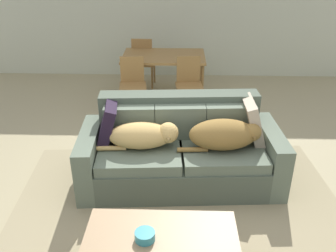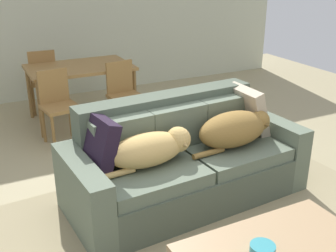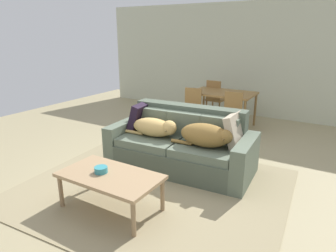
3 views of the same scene
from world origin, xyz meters
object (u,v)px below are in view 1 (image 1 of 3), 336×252
object	(u,v)px
couch	(180,151)
dining_table	(164,59)
dog_on_right_cushion	(225,135)
bowl_on_coffee_table	(145,236)
throw_pillow_by_right_arm	(253,120)
dog_on_left_cushion	(145,135)
throw_pillow_by_left_arm	(107,123)
dining_chair_near_left	(133,83)
dining_chair_near_right	(189,82)
coffee_table	(161,243)
dining_chair_far_left	(143,60)

from	to	relation	value
couch	dining_table	bearing A→B (deg)	93.03
dog_on_right_cushion	bowl_on_coffee_table	world-z (taller)	dog_on_right_cushion
dog_on_right_cushion	throw_pillow_by_right_arm	world-z (taller)	throw_pillow_by_right_arm
dining_table	dog_on_left_cushion	bearing A→B (deg)	-92.19
dog_on_right_cushion	dining_table	bearing A→B (deg)	102.71
dog_on_right_cushion	dog_on_left_cushion	bearing A→B (deg)	176.78
dining_table	throw_pillow_by_left_arm	bearing A→B (deg)	-102.20
couch	dining_chair_near_left	distance (m)	1.90
dog_on_left_cushion	throw_pillow_by_left_arm	bearing A→B (deg)	156.50
dining_table	dining_chair_near_right	world-z (taller)	dining_chair_near_right
bowl_on_coffee_table	couch	bearing A→B (deg)	79.82
throw_pillow_by_right_arm	coffee_table	bearing A→B (deg)	-120.97
dining_chair_near_right	coffee_table	bearing A→B (deg)	-100.74
bowl_on_coffee_table	dog_on_right_cushion	bearing A→B (deg)	61.30
dog_on_right_cushion	coffee_table	world-z (taller)	dog_on_right_cushion
throw_pillow_by_right_arm	dining_chair_far_left	size ratio (longest dim) A/B	0.51
dog_on_left_cushion	dining_table	xyz separation A→B (m)	(0.10, 2.52, 0.07)
coffee_table	dining_table	size ratio (longest dim) A/B	0.87
couch	throw_pillow_by_left_arm	distance (m)	0.86
throw_pillow_by_left_arm	dining_chair_near_right	bearing A→B (deg)	63.11
coffee_table	dining_chair_near_right	bearing A→B (deg)	85.22
throw_pillow_by_left_arm	dining_table	size ratio (longest dim) A/B	0.34
couch	dog_on_right_cushion	size ratio (longest dim) A/B	2.55
couch	throw_pillow_by_left_arm	size ratio (longest dim) A/B	4.85
throw_pillow_by_right_arm	dining_chair_far_left	xyz separation A→B (m)	(-1.46, 2.81, -0.18)
dining_chair_near_right	couch	bearing A→B (deg)	-100.02
dog_on_right_cushion	dining_table	world-z (taller)	dog_on_right_cushion
dining_chair_near_right	bowl_on_coffee_table	bearing A→B (deg)	-102.76
throw_pillow_by_left_arm	bowl_on_coffee_table	size ratio (longest dim) A/B	2.99
throw_pillow_by_right_arm	dining_chair_near_right	size ratio (longest dim) A/B	0.54
dog_on_right_cushion	coffee_table	size ratio (longest dim) A/B	0.74
throw_pillow_by_left_arm	dining_chair_near_left	xyz separation A→B (m)	(0.06, 1.75, -0.18)
coffee_table	dining_chair_near_left	xyz separation A→B (m)	(-0.58, 3.19, 0.10)
throw_pillow_by_left_arm	bowl_on_coffee_table	distance (m)	1.57
dog_on_left_cushion	dining_chair_far_left	distance (m)	3.07
bowl_on_coffee_table	dining_table	distance (m)	3.84
throw_pillow_by_left_arm	coffee_table	xyz separation A→B (m)	(0.65, -1.45, -0.28)
dining_chair_near_right	dog_on_left_cushion	bearing A→B (deg)	-110.36
couch	dog_on_left_cushion	size ratio (longest dim) A/B	2.60
throw_pillow_by_left_arm	dining_chair_far_left	size ratio (longest dim) A/B	0.50
dog_on_right_cushion	dining_chair_far_left	distance (m)	3.26
dog_on_right_cushion	dining_chair_near_right	bearing A→B (deg)	95.88
coffee_table	dining_table	bearing A→B (deg)	92.04
dog_on_right_cushion	throw_pillow_by_left_arm	bearing A→B (deg)	169.79
bowl_on_coffee_table	dining_chair_near_left	xyz separation A→B (m)	(-0.47, 3.21, 0.02)
throw_pillow_by_right_arm	dog_on_right_cushion	bearing A→B (deg)	-143.03
dog_on_left_cushion	dining_chair_far_left	size ratio (longest dim) A/B	0.93
throw_pillow_by_left_arm	dining_chair_far_left	bearing A→B (deg)	87.72
throw_pillow_by_left_arm	dining_table	bearing A→B (deg)	77.80
dog_on_left_cushion	dog_on_right_cushion	world-z (taller)	dog_on_right_cushion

